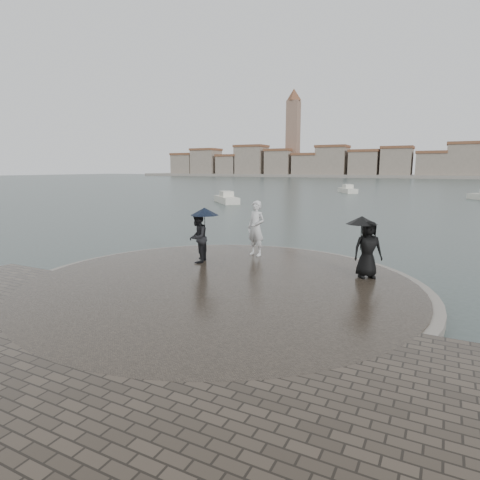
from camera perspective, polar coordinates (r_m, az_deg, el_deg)
The scene contains 8 objects.
ground at distance 9.90m, azimuth -13.13°, elevation -12.75°, with size 400.00×400.00×0.00m, color #2B3835.
kerb_ring at distance 12.54m, azimuth -2.73°, elevation -6.75°, with size 12.50×12.50×0.32m, color gray.
quay_tip at distance 12.53m, azimuth -2.73°, elevation -6.66°, with size 11.90×11.90×0.36m, color #2D261E.
statue at distance 15.92m, azimuth 2.30°, elevation 1.68°, with size 0.80×0.52×2.19m, color silver.
visitor_left at distance 14.78m, azimuth -5.83°, elevation 1.12°, with size 1.25×1.16×2.04m.
visitor_right at distance 13.33m, azimuth 17.55°, elevation -0.39°, with size 1.29×1.08×1.95m.
far_skyline at distance 168.05m, azimuth 23.36°, elevation 9.99°, with size 260.00×20.00×37.00m.
boats at distance 51.99m, azimuth 22.59°, elevation 5.63°, with size 40.35×30.10×1.50m.
Camera 1 is at (6.00, -6.88, 3.81)m, focal length 30.00 mm.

